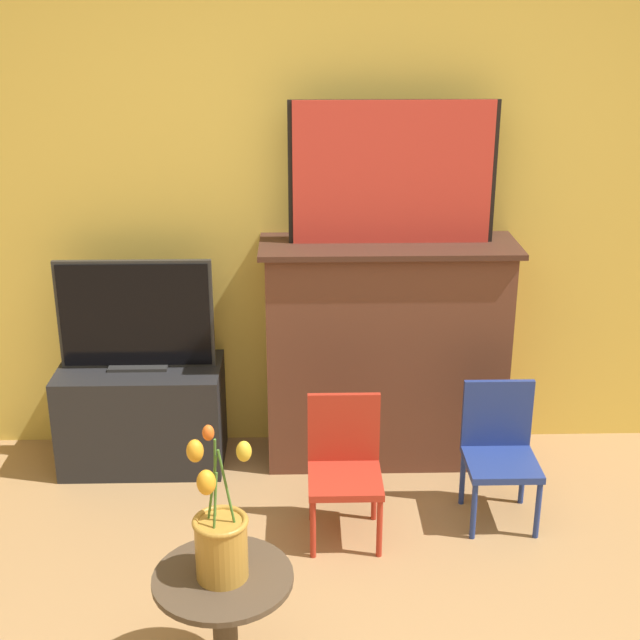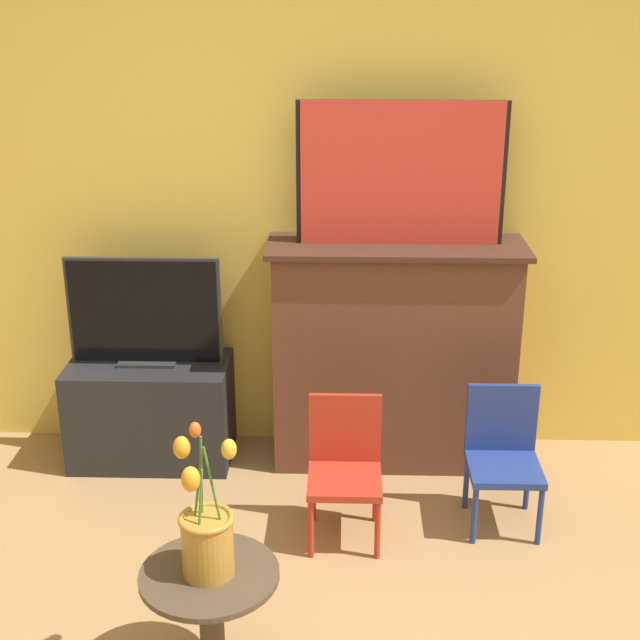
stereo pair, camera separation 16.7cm
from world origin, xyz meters
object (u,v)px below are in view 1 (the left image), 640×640
at_px(chair_red, 344,462).
at_px(chair_blue, 499,446).
at_px(painting, 393,173).
at_px(tv_monitor, 135,316).
at_px(vase_tulips, 220,537).

bearing_deg(chair_red, chair_blue, 9.77).
bearing_deg(painting, chair_red, -109.71).
height_order(painting, tv_monitor, painting).
bearing_deg(tv_monitor, chair_blue, -17.25).
bearing_deg(chair_blue, tv_monitor, 162.75).
relative_size(painting, tv_monitor, 1.29).
bearing_deg(vase_tulips, chair_red, 64.16).
height_order(painting, chair_blue, painting).
height_order(chair_red, vase_tulips, vase_tulips).
distance_m(tv_monitor, chair_red, 1.19).
height_order(tv_monitor, chair_blue, tv_monitor).
xyz_separation_m(chair_blue, vase_tulips, (-1.09, -1.00, 0.25)).
relative_size(painting, vase_tulips, 1.83).
xyz_separation_m(chair_red, vase_tulips, (-0.43, -0.88, 0.25)).
relative_size(painting, chair_blue, 1.54).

